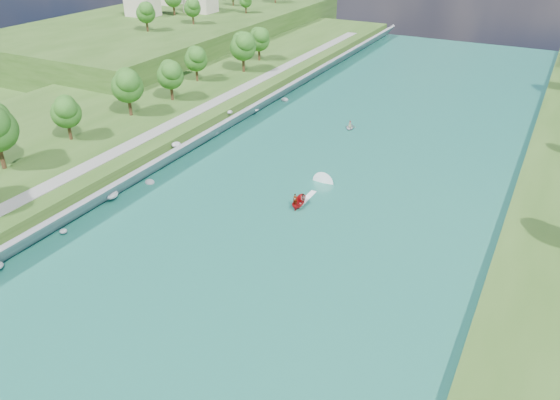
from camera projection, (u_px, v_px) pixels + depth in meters
The scene contains 10 objects.
ground at pixel (249, 258), 69.18m from camera, with size 260.00×260.00×0.00m, color #2D5119.
river_water at pixel (314, 193), 84.71m from camera, with size 55.00×240.00×0.10m, color #17584F.
berm_west at pixel (77, 129), 104.39m from camera, with size 45.00×240.00×3.50m, color #2D5119.
ridge_west at pixel (178, 29), 174.74m from camera, with size 60.00×120.00×9.00m, color #2D5119.
riprap_bank at pixel (176, 154), 93.85m from camera, with size 3.72×236.00×4.12m.
riverside_path at pixel (148, 136), 96.36m from camera, with size 3.00×200.00×0.10m, color gray.
trees_west at pixel (29, 127), 84.62m from camera, with size 15.82×148.66×13.82m.
trees_ridge at pixel (210, 0), 169.52m from camera, with size 23.28×65.29×9.97m.
motorboat at pixel (304, 197), 82.07m from camera, with size 3.60×18.76×2.13m.
raft at pixel (350, 127), 108.91m from camera, with size 2.68×3.35×1.66m.
Camera 1 is at (30.22, -48.82, 39.49)m, focal length 35.00 mm.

